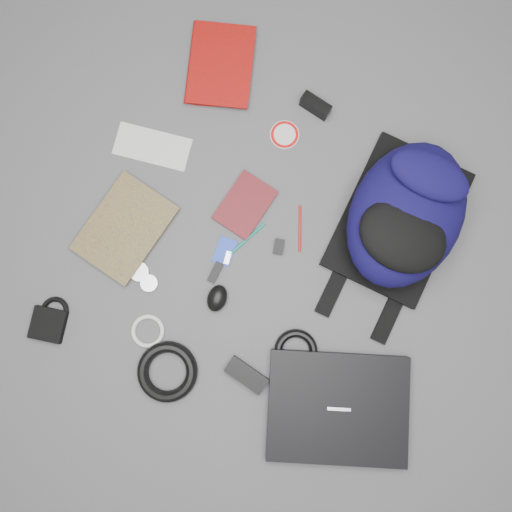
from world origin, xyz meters
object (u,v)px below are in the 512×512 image
at_px(backpack, 406,215).
at_px(textbook_red, 189,62).
at_px(dvd_case, 245,205).
at_px(mouse, 217,298).
at_px(comic_book, 97,209).
at_px(power_brick, 246,375).
at_px(laptop, 338,408).
at_px(compact_camera, 315,106).
at_px(pouch, 48,324).

bearing_deg(backpack, textbook_red, 167.97).
relative_size(dvd_case, mouse, 2.20).
height_order(backpack, dvd_case, backpack).
bearing_deg(comic_book, backpack, 32.04).
height_order(mouse, power_brick, mouse).
distance_m(laptop, mouse, 0.46).
xyz_separation_m(laptop, compact_camera, (-0.41, 0.77, 0.01)).
relative_size(laptop, compact_camera, 4.25).
bearing_deg(comic_book, mouse, -2.19).
bearing_deg(laptop, textbook_red, 116.30).
bearing_deg(power_brick, backpack, 79.78).
relative_size(backpack, mouse, 6.04).
height_order(textbook_red, comic_book, textbook_red).
height_order(mouse, pouch, mouse).
height_order(textbook_red, pouch, textbook_red).
bearing_deg(compact_camera, pouch, -106.39).
xyz_separation_m(textbook_red, mouse, (0.38, -0.61, 0.01)).
bearing_deg(mouse, dvd_case, 91.28).
relative_size(laptop, textbook_red, 1.52).
distance_m(backpack, comic_book, 0.89).
xyz_separation_m(textbook_red, pouch, (-0.03, -0.88, -0.00)).
height_order(power_brick, pouch, power_brick).
distance_m(laptop, dvd_case, 0.64).
height_order(backpack, pouch, backpack).
relative_size(comic_book, dvd_case, 1.61).
distance_m(compact_camera, power_brick, 0.81).
xyz_separation_m(backpack, comic_book, (-0.82, -0.34, -0.09)).
distance_m(dvd_case, pouch, 0.66).
bearing_deg(comic_book, textbook_red, 93.47).
height_order(laptop, dvd_case, laptop).
xyz_separation_m(backpack, dvd_case, (-0.42, -0.14, -0.09)).
xyz_separation_m(backpack, mouse, (-0.38, -0.43, -0.08)).
height_order(laptop, pouch, laptop).
xyz_separation_m(backpack, power_brick, (-0.22, -0.59, -0.08)).
height_order(comic_book, compact_camera, compact_camera).
bearing_deg(laptop, power_brick, 163.98).
distance_m(textbook_red, pouch, 0.88).
distance_m(comic_book, power_brick, 0.65).
bearing_deg(textbook_red, compact_camera, -14.29).
relative_size(power_brick, pouch, 1.28).
bearing_deg(backpack, pouch, -137.44).
distance_m(laptop, power_brick, 0.27).
relative_size(comic_book, mouse, 3.54).
bearing_deg(mouse, textbook_red, 114.78).
xyz_separation_m(comic_book, dvd_case, (0.39, 0.19, -0.00)).
bearing_deg(backpack, comic_book, -156.26).
distance_m(dvd_case, compact_camera, 0.36).
height_order(backpack, mouse, backpack).
relative_size(textbook_red, comic_book, 0.93).
relative_size(comic_book, compact_camera, 3.02).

